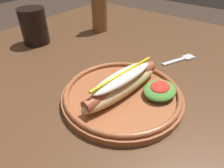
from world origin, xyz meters
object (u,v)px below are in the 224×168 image
Objects in this scene: fork at (181,59)px; glass_bottle at (99,8)px; hot_dog_plate at (124,92)px; soda_cup at (34,26)px.

glass_bottle reaches higher than fork.
hot_dog_plate reaches higher than fork.
hot_dog_plate is 2.38× the size of fork.
soda_cup is at bearing 136.59° from fork.
fork is 0.51m from soda_cup.
hot_dog_plate is at bearing -132.33° from glass_bottle.
fork is 0.38m from glass_bottle.
soda_cup is at bearing 157.42° from glass_bottle.
soda_cup reaches higher than fork.
soda_cup is 0.26m from glass_bottle.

